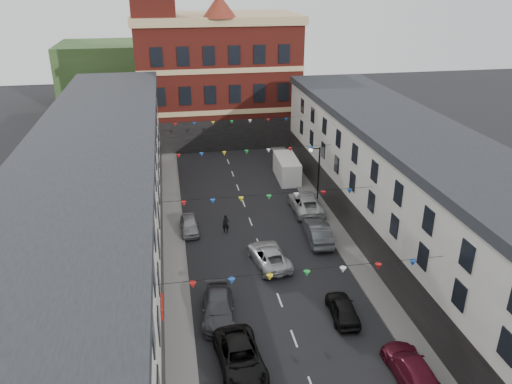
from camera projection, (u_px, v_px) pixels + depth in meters
ground at (280, 300)px, 34.14m from camera, size 160.00×160.00×0.00m
pavement_left at (177, 293)px, 34.79m from camera, size 1.80×64.00×0.15m
pavement_right at (364, 274)px, 37.03m from camera, size 1.80×64.00×0.15m
terrace_left at (93, 239)px, 30.99m from camera, size 8.40×56.00×10.70m
terrace_right at (441, 217)px, 35.01m from camera, size 8.40×56.00×9.70m
civic_building at (217, 77)px, 65.11m from camera, size 20.60×13.30×18.50m
clock_tower at (154, 26)px, 58.52m from camera, size 5.60×5.60×30.00m
distant_hill at (180, 71)px, 87.42m from camera, size 40.00×14.00×10.00m
street_lamp at (316, 169)px, 46.26m from camera, size 1.10×0.36×6.00m
car_left_c at (240, 357)px, 28.00m from camera, size 2.77×5.39×1.46m
car_left_d at (218, 308)px, 32.17m from camera, size 2.54×5.16×1.44m
car_left_e at (189, 225)px, 43.00m from camera, size 1.59×3.83×1.30m
car_right_c at (412, 369)px, 27.24m from camera, size 1.99×4.87×1.41m
car_right_d at (343, 308)px, 32.19m from camera, size 1.84×4.04×1.34m
car_right_e at (318, 232)px, 41.44m from camera, size 2.09×5.07×1.63m
car_right_f at (306, 203)px, 46.76m from camera, size 2.80×5.78×1.59m
moving_car at (269, 255)px, 38.18m from camera, size 3.03×5.42×1.43m
white_van at (287, 168)px, 53.97m from camera, size 2.31×5.55×2.42m
pedestrian at (226, 224)px, 42.75m from camera, size 0.69×0.53×1.67m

